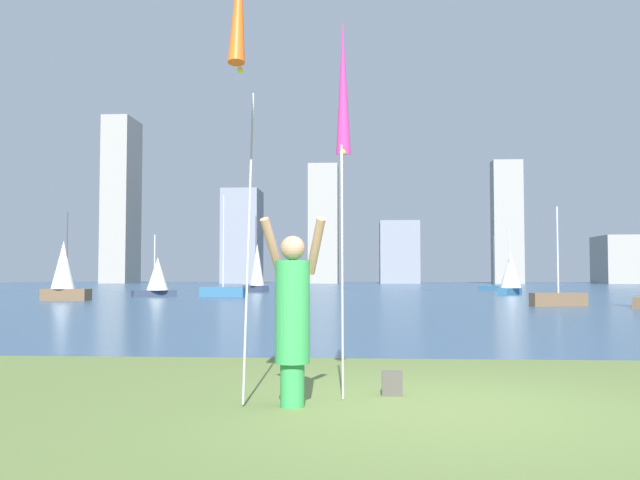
% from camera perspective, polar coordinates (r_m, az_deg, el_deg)
% --- Properties ---
extents(ground, '(120.00, 138.00, 0.12)m').
position_cam_1_polar(ground, '(57.78, 4.39, -4.18)').
color(ground, '#5B7038').
extents(person, '(0.68, 0.50, 1.85)m').
position_cam_1_polar(person, '(6.79, -2.27, -5.97)').
color(person, green).
rests_on(person, ground).
extents(kite_flag_left, '(0.16, 1.07, 4.48)m').
position_cam_1_polar(kite_flag_left, '(6.95, -6.65, 17.90)').
color(kite_flag_left, '#B2B2B7').
rests_on(kite_flag_left, ground).
extents(kite_flag_right, '(0.16, 0.73, 3.99)m').
position_cam_1_polar(kite_flag_right, '(7.61, 1.91, 11.81)').
color(kite_flag_right, '#B2B2B7').
rests_on(kite_flag_right, ground).
extents(bag, '(0.22, 0.14, 0.26)m').
position_cam_1_polar(bag, '(7.53, 5.94, -11.62)').
color(bag, '#4C4742').
rests_on(bag, ground).
extents(sailboat_0, '(2.10, 1.85, 5.65)m').
position_cam_1_polar(sailboat_0, '(51.50, -5.20, -2.37)').
color(sailboat_0, '#333D51').
rests_on(sailboat_0, ground).
extents(sailboat_1, '(2.03, 2.59, 4.21)m').
position_cam_1_polar(sailboat_1, '(46.54, 15.36, -2.65)').
color(sailboat_1, '#2D6084').
rests_on(sailboat_1, ground).
extents(sailboat_3, '(2.49, 1.91, 3.62)m').
position_cam_1_polar(sailboat_3, '(41.72, -13.23, -2.97)').
color(sailboat_3, '#333D51').
rests_on(sailboat_3, ground).
extents(sailboat_4, '(2.40, 1.11, 4.05)m').
position_cam_1_polar(sailboat_4, '(29.83, 18.99, -4.54)').
color(sailboat_4, brown).
rests_on(sailboat_4, ground).
extents(sailboat_5, '(2.69, 1.11, 5.94)m').
position_cam_1_polar(sailboat_5, '(40.77, -7.96, -4.13)').
color(sailboat_5, '#2D6084').
rests_on(sailboat_5, ground).
extents(sailboat_6, '(2.29, 1.16, 4.40)m').
position_cam_1_polar(sailboat_6, '(36.63, -20.27, -2.57)').
color(sailboat_6, brown).
rests_on(sailboat_6, ground).
extents(sailboat_7, '(2.44, 2.41, 4.59)m').
position_cam_1_polar(sailboat_7, '(59.78, 14.11, -3.73)').
color(sailboat_7, '#2D6084').
rests_on(sailboat_7, ground).
extents(skyline_tower_0, '(4.01, 7.19, 25.04)m').
position_cam_1_polar(skyline_tower_0, '(110.05, -16.00, 3.11)').
color(skyline_tower_0, gray).
rests_on(skyline_tower_0, ground).
extents(skyline_tower_1, '(5.30, 6.71, 13.70)m').
position_cam_1_polar(skyline_tower_1, '(102.50, -6.40, 0.27)').
color(skyline_tower_1, gray).
rests_on(skyline_tower_1, ground).
extents(skyline_tower_2, '(4.33, 5.25, 17.60)m').
position_cam_1_polar(skyline_tower_2, '(103.42, 0.30, 1.30)').
color(skyline_tower_2, gray).
rests_on(skyline_tower_2, ground).
extents(skyline_tower_3, '(5.71, 6.76, 9.10)m').
position_cam_1_polar(skyline_tower_3, '(103.20, 6.51, -1.03)').
color(skyline_tower_3, gray).
rests_on(skyline_tower_3, ground).
extents(skyline_tower_4, '(4.12, 3.01, 17.47)m').
position_cam_1_polar(skyline_tower_4, '(101.94, 15.10, 1.43)').
color(skyline_tower_4, gray).
rests_on(skyline_tower_4, ground).
extents(skyline_tower_5, '(5.92, 7.88, 6.87)m').
position_cam_1_polar(skyline_tower_5, '(109.24, 23.37, -1.50)').
color(skyline_tower_5, gray).
rests_on(skyline_tower_5, ground).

